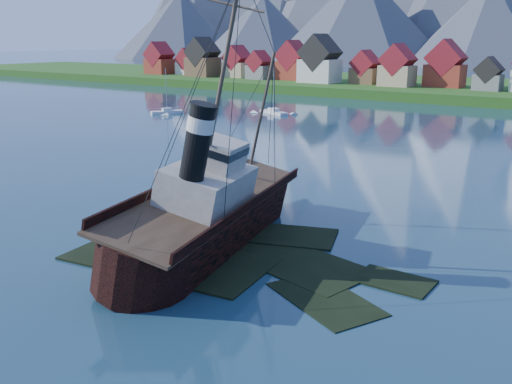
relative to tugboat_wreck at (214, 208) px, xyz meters
The scene contains 6 objects.
ground 6.10m from the tugboat_wreck, 55.36° to the right, with size 1400.00×1400.00×0.00m, color #1A3649.
shoal 6.28m from the tugboat_wreck, 24.03° to the right, with size 31.71×21.24×1.14m.
town 151.09m from the tugboat_wreck, 101.53° to the left, with size 250.96×16.69×17.30m.
tugboat_wreck is the anchor object (origin of this frame).
sailboat_b 96.06m from the tugboat_wreck, 136.45° to the left, with size 6.09×8.06×11.92m.
sailboat_c 94.01m from the tugboat_wreck, 119.98° to the left, with size 9.53×5.68×12.04m.
Camera 1 is at (30.25, -35.84, 18.95)m, focal length 40.00 mm.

